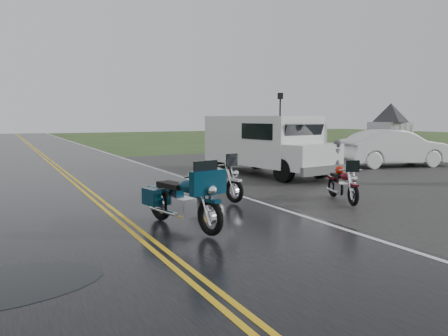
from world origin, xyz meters
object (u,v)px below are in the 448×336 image
van_white (284,149)px  lamp_post_far_right (280,125)px  person_at_van (336,162)px  sedan_white (394,149)px  visitor_center (391,116)px  motorcycle_silver (234,181)px  motorcycle_red (354,186)px  motorcycle_teal (210,202)px

van_white → lamp_post_far_right: (5.56, 8.29, 0.66)m
person_at_van → lamp_post_far_right: lamp_post_far_right is taller
sedan_white → van_white: bearing=117.3°
visitor_center → motorcycle_silver: 19.73m
motorcycle_red → van_white: (0.93, 4.33, 0.63)m
visitor_center → sedan_white: size_ratio=3.11×
van_white → person_at_van: bearing=-28.6°
visitor_center → motorcycle_silver: visitor_center is taller
lamp_post_far_right → motorcycle_teal: bearing=-129.0°
motorcycle_red → motorcycle_silver: motorcycle_silver is taller
visitor_center → motorcycle_red: (-14.43, -11.77, -1.83)m
motorcycle_red → motorcycle_teal: motorcycle_teal is taller
visitor_center → motorcycle_silver: (-16.91, -10.02, -1.76)m
visitor_center → lamp_post_far_right: size_ratio=4.29×
lamp_post_far_right → motorcycle_red: bearing=-117.2°
visitor_center → sedan_white: (-5.99, -5.61, -1.55)m
sedan_white → lamp_post_far_right: bearing=30.4°
visitor_center → motorcycle_silver: bearing=-149.3°
motorcycle_silver → sedan_white: (10.92, 4.41, 0.21)m
motorcycle_teal → van_white: van_white is taller
visitor_center → motorcycle_red: 18.71m
van_white → lamp_post_far_right: bearing=48.1°
van_white → lamp_post_far_right: lamp_post_far_right is taller
motorcycle_teal → motorcycle_silver: (1.96, 2.60, -0.08)m
motorcycle_red → motorcycle_silver: (-2.48, 1.75, 0.07)m
motorcycle_red → van_white: van_white is taller
motorcycle_silver → person_at_van: bearing=5.8°
sedan_white → lamp_post_far_right: (-1.95, 6.45, 1.02)m
motorcycle_red → person_at_van: (2.69, 3.67, 0.17)m
motorcycle_red → person_at_van: 4.55m
van_white → lamp_post_far_right: 10.00m
lamp_post_far_right → sedan_white: bearing=-73.2°
visitor_center → sedan_white: bearing=-136.9°
van_white → lamp_post_far_right: size_ratio=1.65×
visitor_center → person_at_van: (-11.74, -8.10, -1.66)m
van_white → motorcycle_teal: bearing=-144.1°
visitor_center → motorcycle_teal: size_ratio=6.58×
motorcycle_silver → person_at_van: 5.51m
sedan_white → lamp_post_far_right: 6.82m
visitor_center → person_at_van: bearing=-145.4°
van_white → sedan_white: 7.73m
person_at_van → motorcycle_silver: bearing=7.3°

